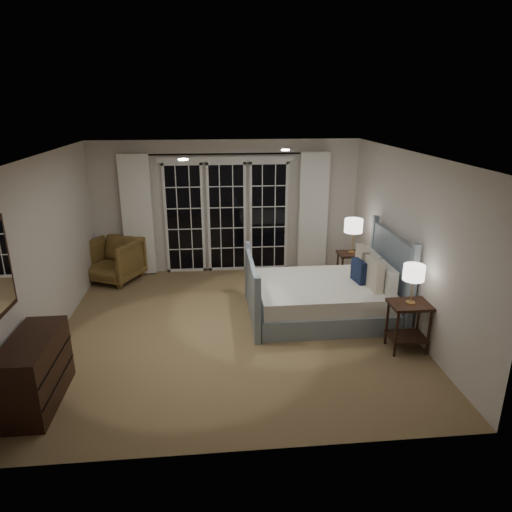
{
  "coord_description": "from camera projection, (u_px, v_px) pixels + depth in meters",
  "views": [
    {
      "loc": [
        -0.27,
        -6.0,
        3.15
      ],
      "look_at": [
        0.33,
        0.15,
        1.05
      ],
      "focal_mm": 32.0,
      "sensor_mm": 36.0,
      "label": 1
    }
  ],
  "objects": [
    {
      "name": "floor",
      "position": [
        235.0,
        328.0,
        6.69
      ],
      "size": [
        5.0,
        5.0,
        0.0
      ],
      "primitive_type": "plane",
      "color": "olive",
      "rests_on": "ground"
    },
    {
      "name": "ceiling",
      "position": [
        232.0,
        154.0,
        5.89
      ],
      "size": [
        5.0,
        5.0,
        0.0
      ],
      "primitive_type": "plane",
      "rotation": [
        3.14,
        0.0,
        0.0
      ],
      "color": "silver",
      "rests_on": "wall_back"
    },
    {
      "name": "wall_left",
      "position": [
        45.0,
        252.0,
        6.06
      ],
      "size": [
        0.02,
        5.0,
        2.5
      ],
      "primitive_type": "cube",
      "color": "beige",
      "rests_on": "floor"
    },
    {
      "name": "wall_right",
      "position": [
        408.0,
        241.0,
        6.52
      ],
      "size": [
        0.02,
        5.0,
        2.5
      ],
      "primitive_type": "cube",
      "color": "beige",
      "rests_on": "floor"
    },
    {
      "name": "wall_back",
      "position": [
        227.0,
        207.0,
        8.65
      ],
      "size": [
        5.0,
        0.02,
        2.5
      ],
      "primitive_type": "cube",
      "color": "beige",
      "rests_on": "floor"
    },
    {
      "name": "wall_front",
      "position": [
        248.0,
        334.0,
        3.93
      ],
      "size": [
        5.0,
        0.02,
        2.5
      ],
      "primitive_type": "cube",
      "color": "beige",
      "rests_on": "floor"
    },
    {
      "name": "french_doors",
      "position": [
        227.0,
        216.0,
        8.66
      ],
      "size": [
        2.5,
        0.04,
        2.2
      ],
      "color": "black",
      "rests_on": "wall_back"
    },
    {
      "name": "curtain_rod",
      "position": [
        226.0,
        154.0,
        8.23
      ],
      "size": [
        3.5,
        0.03,
        0.03
      ],
      "primitive_type": "cylinder",
      "rotation": [
        0.0,
        1.57,
        0.0
      ],
      "color": "black",
      "rests_on": "wall_back"
    },
    {
      "name": "curtain_left",
      "position": [
        138.0,
        216.0,
        8.41
      ],
      "size": [
        0.55,
        0.1,
        2.25
      ],
      "primitive_type": "cube",
      "color": "white",
      "rests_on": "curtain_rod"
    },
    {
      "name": "curtain_right",
      "position": [
        313.0,
        212.0,
        8.72
      ],
      "size": [
        0.55,
        0.1,
        2.25
      ],
      "primitive_type": "cube",
      "color": "white",
      "rests_on": "curtain_rod"
    },
    {
      "name": "downlight_a",
      "position": [
        285.0,
        150.0,
        6.53
      ],
      "size": [
        0.12,
        0.12,
        0.01
      ],
      "primitive_type": "cylinder",
      "color": "white",
      "rests_on": "ceiling"
    },
    {
      "name": "downlight_b",
      "position": [
        183.0,
        160.0,
        5.46
      ],
      "size": [
        0.12,
        0.12,
        0.01
      ],
      "primitive_type": "cylinder",
      "color": "white",
      "rests_on": "ceiling"
    },
    {
      "name": "bed",
      "position": [
        325.0,
        296.0,
        7.0
      ],
      "size": [
        2.18,
        1.56,
        1.27
      ],
      "color": "#8794A3",
      "rests_on": "floor"
    },
    {
      "name": "nightstand_left",
      "position": [
        408.0,
        319.0,
        5.98
      ],
      "size": [
        0.52,
        0.41,
        0.67
      ],
      "color": "#321A10",
      "rests_on": "floor"
    },
    {
      "name": "nightstand_right",
      "position": [
        351.0,
        264.0,
        8.12
      ],
      "size": [
        0.47,
        0.38,
        0.62
      ],
      "color": "#321A10",
      "rests_on": "floor"
    },
    {
      "name": "lamp_left",
      "position": [
        414.0,
        273.0,
        5.77
      ],
      "size": [
        0.27,
        0.27,
        0.53
      ],
      "color": "tan",
      "rests_on": "nightstand_left"
    },
    {
      "name": "lamp_right",
      "position": [
        354.0,
        226.0,
        7.89
      ],
      "size": [
        0.32,
        0.32,
        0.61
      ],
      "color": "tan",
      "rests_on": "nightstand_right"
    },
    {
      "name": "armchair",
      "position": [
        114.0,
        260.0,
        8.35
      ],
      "size": [
        1.14,
        1.15,
        0.79
      ],
      "primitive_type": "imported",
      "rotation": [
        0.0,
        0.0,
        -0.46
      ],
      "color": "brown",
      "rests_on": "floor"
    },
    {
      "name": "dresser",
      "position": [
        35.0,
        371.0,
        4.91
      ],
      "size": [
        0.47,
        1.1,
        0.78
      ],
      "color": "#321A10",
      "rests_on": "floor"
    }
  ]
}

